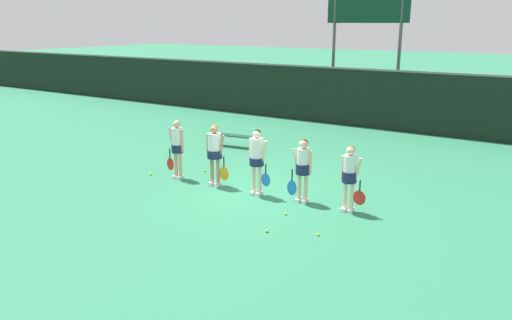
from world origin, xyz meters
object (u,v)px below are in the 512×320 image
object	(u,v)px
player_0	(177,145)
player_1	(215,149)
tennis_ball_3	(151,174)
scoreboard	(367,15)
tennis_ball_0	(318,234)
tennis_ball_5	(179,165)
tennis_ball_1	(205,171)
player_2	(257,156)
player_4	(350,173)
player_3	(303,165)
tennis_ball_2	(267,231)
tennis_ball_4	(286,214)
bench_courtside	(238,137)

from	to	relation	value
player_0	player_1	world-z (taller)	player_1
player_1	tennis_ball_3	size ratio (longest dim) A/B	25.44
player_0	tennis_ball_3	world-z (taller)	player_0
scoreboard	tennis_ball_0	size ratio (longest dim) A/B	93.79
scoreboard	tennis_ball_5	xyz separation A→B (m)	(-2.18, -10.08, -4.66)
tennis_ball_1	tennis_ball_5	bearing A→B (deg)	175.03
player_2	scoreboard	bearing A→B (deg)	95.33
player_0	player_4	distance (m)	5.19
tennis_ball_3	tennis_ball_1	bearing A→B (deg)	45.96
player_3	player_2	bearing A→B (deg)	-178.87
scoreboard	player_0	size ratio (longest dim) A/B	3.52
tennis_ball_0	tennis_ball_2	bearing A→B (deg)	-157.02
tennis_ball_5	player_1	bearing A→B (deg)	-23.74
player_0	tennis_ball_4	world-z (taller)	player_0
tennis_ball_3	tennis_ball_5	xyz separation A→B (m)	(0.01, 1.25, -0.00)
tennis_ball_1	player_2	bearing A→B (deg)	-20.18
bench_courtside	tennis_ball_4	xyz separation A→B (m)	(4.72, -4.84, -0.35)
tennis_ball_0	tennis_ball_5	distance (m)	6.57
tennis_ball_2	tennis_ball_4	bearing A→B (deg)	97.60
player_3	player_0	bearing A→B (deg)	176.69
player_4	player_0	bearing A→B (deg)	176.94
tennis_ball_1	tennis_ball_5	xyz separation A→B (m)	(-1.11, 0.10, -0.00)
player_2	tennis_ball_4	size ratio (longest dim) A/B	27.20
player_2	bench_courtside	bearing A→B (deg)	128.38
player_0	tennis_ball_1	distance (m)	1.35
bench_courtside	player_4	xyz separation A→B (m)	(5.85, -3.82, 0.57)
tennis_ball_1	bench_courtside	bearing A→B (deg)	106.48
tennis_ball_3	tennis_ball_5	size ratio (longest dim) A/B	1.05
player_4	player_1	bearing A→B (deg)	176.66
scoreboard	player_4	bearing A→B (deg)	-70.48
player_3	tennis_ball_5	size ratio (longest dim) A/B	25.39
player_2	tennis_ball_3	world-z (taller)	player_2
player_3	tennis_ball_1	size ratio (longest dim) A/B	22.73
player_2	tennis_ball_2	bearing A→B (deg)	-54.26
tennis_ball_3	tennis_ball_5	world-z (taller)	tennis_ball_3
player_1	tennis_ball_5	distance (m)	2.56
tennis_ball_0	tennis_ball_3	size ratio (longest dim) A/B	0.95
player_1	tennis_ball_2	xyz separation A→B (m)	(2.90, -2.00, -0.99)
bench_courtside	player_3	xyz separation A→B (m)	(4.62, -3.83, 0.59)
player_4	tennis_ball_5	xyz separation A→B (m)	(-6.05, 0.83, -0.92)
scoreboard	player_0	distance (m)	11.77
player_2	player_3	world-z (taller)	player_2
player_2	tennis_ball_0	bearing A→B (deg)	-32.99
player_2	tennis_ball_2	world-z (taller)	player_2
scoreboard	player_0	bearing A→B (deg)	-96.79
bench_courtside	player_0	size ratio (longest dim) A/B	1.07
bench_courtside	tennis_ball_3	bearing A→B (deg)	-100.20
player_4	tennis_ball_0	xyz separation A→B (m)	(0.02, -1.69, -0.92)
bench_courtside	tennis_ball_4	distance (m)	6.77
player_1	player_3	bearing A→B (deg)	-3.49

